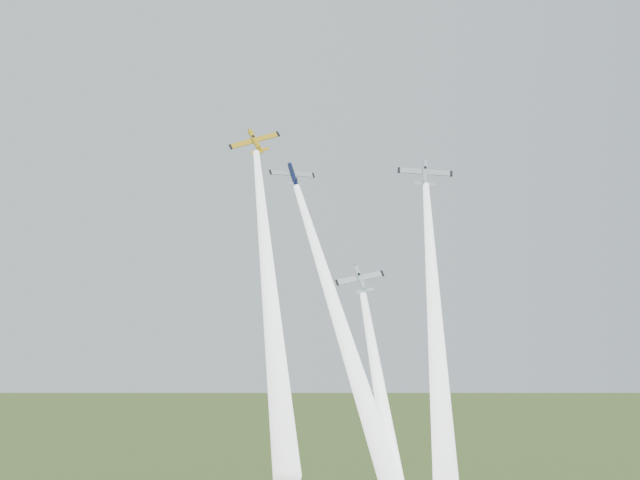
{
  "coord_description": "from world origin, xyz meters",
  "views": [
    {
      "loc": [
        -6.56,
        -119.91,
        79.31
      ],
      "look_at": [
        0.0,
        -6.0,
        92.0
      ],
      "focal_mm": 45.0,
      "sensor_mm": 36.0,
      "label": 1
    }
  ],
  "objects_px": {
    "plane_yellow": "(255,141)",
    "plane_silver_right": "(425,173)",
    "plane_silver_low": "(361,279)",
    "plane_navy": "(293,175)"
  },
  "relations": [
    {
      "from": "plane_yellow",
      "to": "plane_silver_low",
      "type": "distance_m",
      "value": 28.32
    },
    {
      "from": "plane_navy",
      "to": "plane_silver_right",
      "type": "distance_m",
      "value": 20.38
    },
    {
      "from": "plane_yellow",
      "to": "plane_silver_low",
      "type": "relative_size",
      "value": 1.16
    },
    {
      "from": "plane_silver_right",
      "to": "plane_silver_low",
      "type": "distance_m",
      "value": 21.17
    },
    {
      "from": "plane_silver_right",
      "to": "plane_yellow",
      "type": "bearing_deg",
      "value": -176.47
    },
    {
      "from": "plane_silver_low",
      "to": "plane_navy",
      "type": "bearing_deg",
      "value": 147.45
    },
    {
      "from": "plane_navy",
      "to": "plane_silver_right",
      "type": "bearing_deg",
      "value": -9.02
    },
    {
      "from": "plane_yellow",
      "to": "plane_silver_right",
      "type": "bearing_deg",
      "value": -10.86
    },
    {
      "from": "plane_silver_low",
      "to": "plane_silver_right",
      "type": "bearing_deg",
      "value": 30.54
    },
    {
      "from": "plane_navy",
      "to": "plane_silver_low",
      "type": "height_order",
      "value": "plane_navy"
    }
  ]
}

